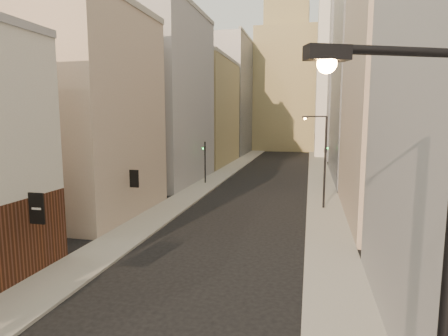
# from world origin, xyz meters

# --- Properties ---
(sidewalk_left) EXTENTS (3.00, 140.00, 0.15)m
(sidewalk_left) POSITION_xyz_m (-6.50, 55.00, 0.07)
(sidewalk_left) COLOR gray
(sidewalk_left) RESTS_ON ground
(sidewalk_right) EXTENTS (3.00, 140.00, 0.15)m
(sidewalk_right) POSITION_xyz_m (6.50, 55.00, 0.07)
(sidewalk_right) COLOR gray
(sidewalk_right) RESTS_ON ground
(left_bldg_beige) EXTENTS (8.00, 12.00, 16.00)m
(left_bldg_beige) POSITION_xyz_m (-12.00, 26.00, 8.00)
(left_bldg_beige) COLOR tan
(left_bldg_beige) RESTS_ON ground
(left_bldg_grey) EXTENTS (8.00, 16.00, 20.00)m
(left_bldg_grey) POSITION_xyz_m (-12.00, 42.00, 10.00)
(left_bldg_grey) COLOR #99999E
(left_bldg_grey) RESTS_ON ground
(left_bldg_tan) EXTENTS (8.00, 18.00, 17.00)m
(left_bldg_tan) POSITION_xyz_m (-12.00, 60.00, 8.50)
(left_bldg_tan) COLOR #8F8157
(left_bldg_tan) RESTS_ON ground
(left_bldg_wingrid) EXTENTS (8.00, 20.00, 24.00)m
(left_bldg_wingrid) POSITION_xyz_m (-12.00, 80.00, 12.00)
(left_bldg_wingrid) COLOR gray
(left_bldg_wingrid) RESTS_ON ground
(right_bldg_beige) EXTENTS (8.00, 16.00, 20.00)m
(right_bldg_beige) POSITION_xyz_m (12.00, 30.00, 10.00)
(right_bldg_beige) COLOR tan
(right_bldg_beige) RESTS_ON ground
(right_bldg_wingrid) EXTENTS (8.00, 20.00, 26.00)m
(right_bldg_wingrid) POSITION_xyz_m (12.00, 50.00, 13.00)
(right_bldg_wingrid) COLOR gray
(right_bldg_wingrid) RESTS_ON ground
(highrise) EXTENTS (21.00, 23.00, 51.20)m
(highrise) POSITION_xyz_m (18.00, 78.00, 25.66)
(highrise) COLOR gray
(highrise) RESTS_ON ground
(clock_tower) EXTENTS (14.00, 14.00, 44.90)m
(clock_tower) POSITION_xyz_m (-1.00, 92.00, 17.63)
(clock_tower) COLOR #8F8157
(clock_tower) RESTS_ON ground
(white_tower) EXTENTS (8.00, 8.00, 41.50)m
(white_tower) POSITION_xyz_m (10.00, 78.00, 18.61)
(white_tower) COLOR silver
(white_tower) RESTS_ON ground
(streetlamp_near) EXTENTS (2.14, 1.08, 8.70)m
(streetlamp_near) POSITION_xyz_m (6.82, 4.65, 4.97)
(streetlamp_near) COLOR black
(streetlamp_near) RESTS_ON ground
(streetlamp_mid) EXTENTS (2.09, 0.27, 7.95)m
(streetlamp_mid) POSITION_xyz_m (6.19, 31.73, 4.54)
(streetlamp_mid) COLOR black
(streetlamp_mid) RESTS_ON ground
(traffic_light_left) EXTENTS (0.55, 0.44, 5.00)m
(traffic_light_left) POSITION_xyz_m (-6.84, 41.26, 3.53)
(traffic_light_left) COLOR black
(traffic_light_left) RESTS_ON ground
(traffic_light_right) EXTENTS (0.61, 0.57, 5.00)m
(traffic_light_right) POSITION_xyz_m (6.92, 45.02, 3.76)
(traffic_light_right) COLOR black
(traffic_light_right) RESTS_ON ground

